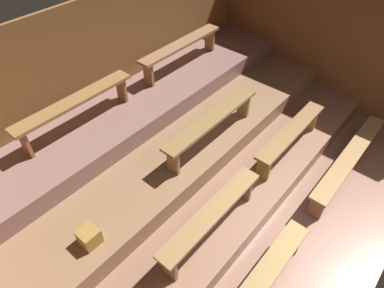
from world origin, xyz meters
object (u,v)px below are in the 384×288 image
at_px(bench_upper_left, 75,104).
at_px(bench_upper_right, 181,47).
at_px(bench_lower_left, 211,216).
at_px(bench_middle_center, 212,122).
at_px(wooden_crate_middle, 89,237).
at_px(bench_lower_right, 291,134).
at_px(bench_floor_right, 350,158).

distance_m(bench_upper_left, bench_upper_right, 2.27).
distance_m(bench_lower_left, bench_middle_center, 1.48).
distance_m(bench_middle_center, wooden_crate_middle, 2.33).
distance_m(bench_upper_right, wooden_crate_middle, 3.70).
distance_m(bench_lower_right, wooden_crate_middle, 3.30).
height_order(bench_lower_right, bench_upper_right, bench_upper_right).
xyz_separation_m(bench_upper_left, wooden_crate_middle, (-1.05, -1.53, -0.57)).
distance_m(bench_floor_right, wooden_crate_middle, 4.03).
xyz_separation_m(bench_upper_right, wooden_crate_middle, (-3.31, -1.53, -0.57)).
distance_m(bench_upper_left, wooden_crate_middle, 1.94).
xyz_separation_m(bench_middle_center, bench_upper_right, (1.00, 1.51, 0.30)).
bearing_deg(wooden_crate_middle, bench_lower_left, -36.71).
bearing_deg(wooden_crate_middle, bench_floor_right, -25.69).
xyz_separation_m(bench_lower_left, bench_lower_right, (2.01, 0.00, 0.00)).
bearing_deg(bench_upper_left, wooden_crate_middle, -124.27).
bearing_deg(bench_floor_right, bench_upper_right, 95.29).
xyz_separation_m(bench_floor_right, bench_upper_right, (-0.30, 3.27, 0.91)).
relative_size(bench_lower_left, bench_middle_center, 0.90).
xyz_separation_m(bench_middle_center, wooden_crate_middle, (-2.31, -0.02, -0.27)).
distance_m(bench_lower_left, bench_lower_right, 2.01).
height_order(bench_floor_right, bench_upper_right, bench_upper_right).
height_order(bench_floor_right, bench_lower_right, bench_lower_right).
xyz_separation_m(bench_lower_left, bench_middle_center, (1.14, 0.90, 0.31)).
xyz_separation_m(bench_lower_right, wooden_crate_middle, (-3.18, 0.88, 0.04)).
relative_size(bench_middle_center, wooden_crate_middle, 8.85).
relative_size(bench_floor_right, bench_middle_center, 1.23).
bearing_deg(bench_middle_center, wooden_crate_middle, -179.40).
relative_size(bench_floor_right, wooden_crate_middle, 10.86).
relative_size(bench_lower_right, bench_upper_right, 0.92).
height_order(bench_lower_right, bench_middle_center, bench_middle_center).
relative_size(bench_upper_left, bench_upper_right, 1.00).
bearing_deg(bench_upper_left, bench_floor_right, -51.85).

